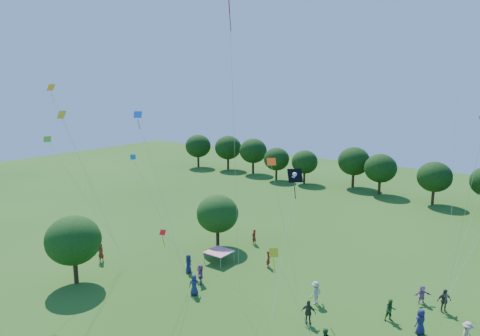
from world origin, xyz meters
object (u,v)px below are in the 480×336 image
Objects in this scene: red_high_kite at (231,47)px; near_tree_north at (217,214)px; pirate_kite at (294,178)px; near_tree_west at (73,240)px; tent_red_stripe at (219,252)px.

near_tree_north is at bearing 133.89° from red_high_kite.
pirate_kite reaches higher than near_tree_north.
tent_red_stripe is at bearing 56.29° from near_tree_west.
near_tree_north is 13.53m from pirate_kite.
pirate_kite is at bearing 68.93° from red_high_kite.
near_tree_west is at bearing -123.71° from tent_red_stripe.
red_high_kite is (9.27, -9.64, 15.47)m from near_tree_north.
red_high_kite is (6.61, -6.59, 17.99)m from tent_red_stripe.
tent_red_stripe is at bearing -48.90° from near_tree_north.
near_tree_west reaches higher than near_tree_north.
near_tree_west is 0.26× the size of red_high_kite.
pirate_kite reaches higher than near_tree_west.
near_tree_west is 2.68× the size of tent_red_stripe.
near_tree_north is 0.25× the size of red_high_kite.
red_high_kite reaches higher than near_tree_west.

